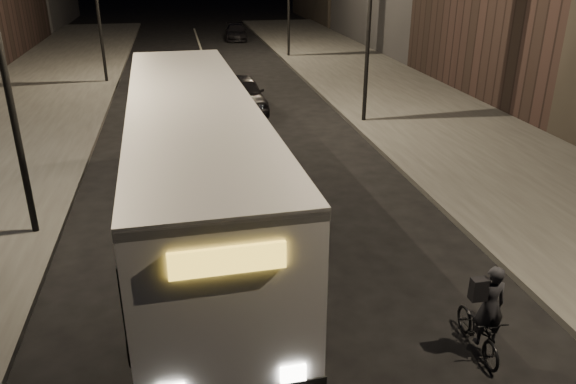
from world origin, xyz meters
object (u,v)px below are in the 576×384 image
cyclist_on_bicycle (482,323)px  car_far (236,32)px  city_bus (194,163)px  car_mid (153,69)px  car_near (242,94)px  streetlight_left_near (6,13)px

cyclist_on_bicycle → car_far: size_ratio=0.45×
city_bus → car_mid: bearing=92.7°
car_near → car_far: car_near is taller
car_near → car_far: (2.16, 21.99, -0.17)m
cyclist_on_bicycle → car_mid: bearing=107.4°
streetlight_left_near → car_mid: 18.48m
city_bus → car_near: size_ratio=2.94×
cyclist_on_bicycle → car_mid: (-6.17, 23.95, 0.13)m
streetlight_left_near → city_bus: size_ratio=0.62×
streetlight_left_near → car_mid: streetlight_left_near is taller
streetlight_left_near → car_far: streetlight_left_near is taller
city_bus → car_near: city_bus is taller
streetlight_left_near → car_mid: bearing=82.8°
streetlight_left_near → car_near: size_ratio=1.81×
streetlight_left_near → car_mid: size_ratio=1.81×
car_mid → car_far: 16.50m
streetlight_left_near → city_bus: bearing=-10.0°
car_mid → car_far: size_ratio=1.10×
city_bus → car_near: bearing=75.9°
car_near → car_far: bearing=81.3°
car_near → car_mid: size_ratio=1.00×
streetlight_left_near → car_near: bearing=60.6°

